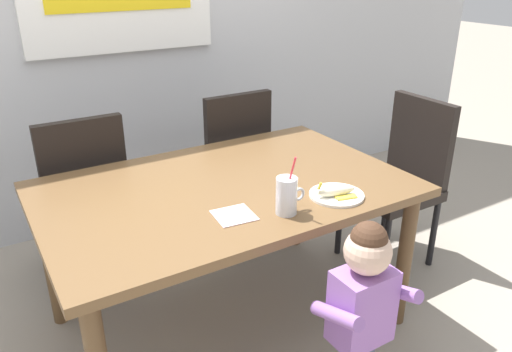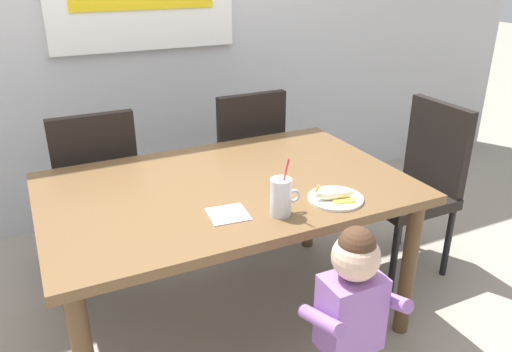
{
  "view_description": "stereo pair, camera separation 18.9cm",
  "coord_description": "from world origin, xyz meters",
  "px_view_note": "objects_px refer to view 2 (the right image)",
  "views": [
    {
      "loc": [
        -0.92,
        -1.78,
        1.66
      ],
      "look_at": [
        0.1,
        -0.1,
        0.8
      ],
      "focal_mm": 34.97,
      "sensor_mm": 36.0,
      "label": 1
    },
    {
      "loc": [
        -0.75,
        -1.87,
        1.66
      ],
      "look_at": [
        0.1,
        -0.1,
        0.8
      ],
      "focal_mm": 34.97,
      "sensor_mm": 36.0,
      "label": 2
    }
  ],
  "objects_px": {
    "toddler_standing": "(352,304)",
    "milk_cup": "(281,199)",
    "dining_chair_right": "(244,156)",
    "dining_chair_far": "(417,179)",
    "peeled_banana": "(335,195)",
    "paper_napkin": "(228,214)",
    "dining_table": "(227,201)",
    "dining_chair_left": "(96,184)",
    "snack_plate": "(336,198)"
  },
  "relations": [
    {
      "from": "dining_chair_far",
      "to": "milk_cup",
      "type": "height_order",
      "value": "milk_cup"
    },
    {
      "from": "peeled_banana",
      "to": "paper_napkin",
      "type": "bearing_deg",
      "value": 169.18
    },
    {
      "from": "dining_chair_far",
      "to": "toddler_standing",
      "type": "relative_size",
      "value": 1.15
    },
    {
      "from": "milk_cup",
      "to": "paper_napkin",
      "type": "distance_m",
      "value": 0.22
    },
    {
      "from": "dining_chair_left",
      "to": "peeled_banana",
      "type": "distance_m",
      "value": 1.36
    },
    {
      "from": "dining_chair_right",
      "to": "milk_cup",
      "type": "bearing_deg",
      "value": 72.82
    },
    {
      "from": "milk_cup",
      "to": "peeled_banana",
      "type": "height_order",
      "value": "milk_cup"
    },
    {
      "from": "dining_table",
      "to": "toddler_standing",
      "type": "height_order",
      "value": "toddler_standing"
    },
    {
      "from": "toddler_standing",
      "to": "peeled_banana",
      "type": "bearing_deg",
      "value": 66.93
    },
    {
      "from": "dining_chair_left",
      "to": "dining_chair_far",
      "type": "distance_m",
      "value": 1.76
    },
    {
      "from": "toddler_standing",
      "to": "peeled_banana",
      "type": "xyz_separation_m",
      "value": [
        0.15,
        0.36,
        0.25
      ]
    },
    {
      "from": "dining_chair_right",
      "to": "toddler_standing",
      "type": "distance_m",
      "value": 1.48
    },
    {
      "from": "dining_chair_left",
      "to": "snack_plate",
      "type": "distance_m",
      "value": 1.35
    },
    {
      "from": "milk_cup",
      "to": "snack_plate",
      "type": "distance_m",
      "value": 0.27
    },
    {
      "from": "dining_table",
      "to": "snack_plate",
      "type": "relative_size",
      "value": 6.92
    },
    {
      "from": "toddler_standing",
      "to": "peeled_banana",
      "type": "relative_size",
      "value": 4.77
    },
    {
      "from": "dining_chair_right",
      "to": "dining_table",
      "type": "bearing_deg",
      "value": 60.41
    },
    {
      "from": "dining_chair_far",
      "to": "dining_table",
      "type": "bearing_deg",
      "value": -89.32
    },
    {
      "from": "toddler_standing",
      "to": "snack_plate",
      "type": "bearing_deg",
      "value": 65.99
    },
    {
      "from": "toddler_standing",
      "to": "milk_cup",
      "type": "distance_m",
      "value": 0.47
    },
    {
      "from": "milk_cup",
      "to": "paper_napkin",
      "type": "height_order",
      "value": "milk_cup"
    },
    {
      "from": "snack_plate",
      "to": "dining_chair_right",
      "type": "bearing_deg",
      "value": 86.03
    },
    {
      "from": "milk_cup",
      "to": "paper_napkin",
      "type": "relative_size",
      "value": 1.65
    },
    {
      "from": "dining_table",
      "to": "paper_napkin",
      "type": "bearing_deg",
      "value": -111.25
    },
    {
      "from": "dining_chair_far",
      "to": "peeled_banana",
      "type": "bearing_deg",
      "value": -65.47
    },
    {
      "from": "peeled_banana",
      "to": "snack_plate",
      "type": "bearing_deg",
      "value": 43.73
    },
    {
      "from": "dining_table",
      "to": "dining_chair_left",
      "type": "distance_m",
      "value": 0.86
    },
    {
      "from": "dining_chair_left",
      "to": "dining_chair_right",
      "type": "xyz_separation_m",
      "value": [
        0.89,
        0.03,
        0.0
      ]
    },
    {
      "from": "dining_chair_right",
      "to": "snack_plate",
      "type": "bearing_deg",
      "value": 86.03
    },
    {
      "from": "dining_chair_far",
      "to": "peeled_banana",
      "type": "height_order",
      "value": "dining_chair_far"
    },
    {
      "from": "peeled_banana",
      "to": "paper_napkin",
      "type": "xyz_separation_m",
      "value": [
        -0.44,
        0.08,
        -0.03
      ]
    },
    {
      "from": "dining_chair_right",
      "to": "snack_plate",
      "type": "relative_size",
      "value": 4.17
    },
    {
      "from": "dining_table",
      "to": "dining_chair_right",
      "type": "bearing_deg",
      "value": 60.41
    },
    {
      "from": "dining_chair_right",
      "to": "dining_chair_far",
      "type": "relative_size",
      "value": 1.0
    },
    {
      "from": "dining_chair_right",
      "to": "milk_cup",
      "type": "xyz_separation_m",
      "value": [
        -0.34,
        -1.1,
        0.27
      ]
    },
    {
      "from": "snack_plate",
      "to": "dining_chair_left",
      "type": "bearing_deg",
      "value": 127.63
    },
    {
      "from": "toddler_standing",
      "to": "milk_cup",
      "type": "height_order",
      "value": "milk_cup"
    },
    {
      "from": "dining_chair_right",
      "to": "dining_chair_far",
      "type": "distance_m",
      "value": 1.03
    },
    {
      "from": "dining_chair_left",
      "to": "paper_napkin",
      "type": "relative_size",
      "value": 6.4
    },
    {
      "from": "dining_chair_left",
      "to": "milk_cup",
      "type": "bearing_deg",
      "value": 117.2
    },
    {
      "from": "toddler_standing",
      "to": "paper_napkin",
      "type": "distance_m",
      "value": 0.57
    },
    {
      "from": "dining_table",
      "to": "milk_cup",
      "type": "relative_size",
      "value": 6.41
    },
    {
      "from": "toddler_standing",
      "to": "dining_chair_right",
      "type": "bearing_deg",
      "value": 80.64
    },
    {
      "from": "dining_table",
      "to": "paper_napkin",
      "type": "height_order",
      "value": "paper_napkin"
    },
    {
      "from": "dining_chair_left",
      "to": "toddler_standing",
      "type": "distance_m",
      "value": 1.57
    },
    {
      "from": "dining_table",
      "to": "snack_plate",
      "type": "distance_m",
      "value": 0.5
    },
    {
      "from": "dining_table",
      "to": "dining_chair_left",
      "type": "xyz_separation_m",
      "value": [
        -0.47,
        0.71,
        -0.12
      ]
    },
    {
      "from": "peeled_banana",
      "to": "paper_napkin",
      "type": "height_order",
      "value": "peeled_banana"
    },
    {
      "from": "dining_chair_right",
      "to": "dining_chair_left",
      "type": "bearing_deg",
      "value": 1.77
    },
    {
      "from": "paper_napkin",
      "to": "peeled_banana",
      "type": "bearing_deg",
      "value": -10.82
    }
  ]
}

